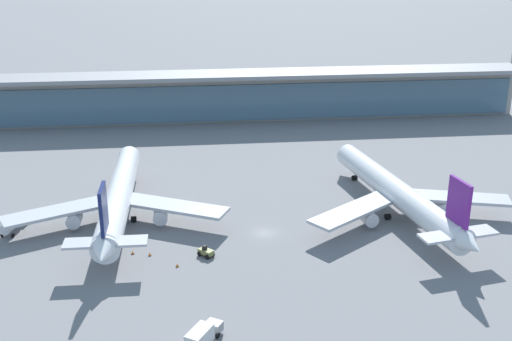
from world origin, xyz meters
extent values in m
plane|color=slate|center=(0.00, 0.00, 0.00)|extent=(1200.00, 1200.00, 0.00)
cylinder|color=white|center=(-28.81, 10.58, 4.89)|extent=(5.63, 48.98, 5.16)
cone|color=white|center=(-28.55, 37.10, 4.89)|extent=(5.10, 4.69, 5.06)
cone|color=white|center=(-29.06, -15.69, 5.41)|extent=(4.70, 5.72, 4.64)
cube|color=black|center=(-28.58, 34.15, 5.80)|extent=(3.89, 2.17, 0.62)
cube|color=#B7BABF|center=(-39.97, 6.19, 3.99)|extent=(22.53, 14.70, 0.62)
cube|color=#B7BABF|center=(-17.73, 5.98, 3.99)|extent=(22.44, 15.04, 0.62)
cylinder|color=silver|center=(-37.31, 5.65, 2.21)|extent=(2.88, 3.76, 2.85)
cylinder|color=silver|center=(-20.40, 5.48, 2.21)|extent=(2.88, 3.76, 2.85)
cube|color=#141E51|center=(-29.02, -11.22, 11.48)|extent=(0.68, 6.23, 8.01)
cube|color=#B7BABF|center=(-29.03, -12.11, 5.67)|extent=(14.27, 4.05, 0.44)
cylinder|color=black|center=(-31.68, 7.93, 0.62)|extent=(1.08, 1.26, 1.25)
cylinder|color=black|center=(-25.99, 7.88, 0.62)|extent=(1.08, 1.26, 1.25)
cylinder|color=black|center=(-28.62, 30.15, 0.62)|extent=(1.08, 1.26, 1.25)
cylinder|color=white|center=(28.18, 6.54, 4.89)|extent=(13.84, 49.06, 5.16)
cone|color=white|center=(23.43, 32.65, 4.89)|extent=(5.81, 5.47, 5.06)
cone|color=white|center=(32.89, -19.30, 5.41)|extent=(5.58, 6.42, 4.64)
cube|color=black|center=(23.96, 29.74, 5.80)|extent=(4.19, 2.79, 0.62)
cube|color=#B7BABF|center=(18.05, 0.14, 3.99)|extent=(21.29, 17.76, 0.62)
cube|color=#B7BABF|center=(39.93, 4.12, 3.99)|extent=(22.95, 11.50, 0.62)
cylinder|color=silver|center=(20.76, 0.10, 2.21)|extent=(3.47, 4.19, 2.85)
cylinder|color=silver|center=(37.39, 3.13, 2.21)|extent=(3.47, 4.19, 2.85)
cube|color=#661E84|center=(32.08, -14.90, 11.48)|extent=(1.73, 6.24, 8.01)
cube|color=#B7BABF|center=(32.24, -15.77, 5.67)|extent=(14.71, 6.40, 0.44)
cylinder|color=black|center=(25.86, 3.41, 0.62)|extent=(1.27, 1.42, 1.25)
cylinder|color=black|center=(31.46, 4.43, 0.62)|extent=(1.27, 1.42, 1.25)
cylinder|color=black|center=(24.68, 25.80, 0.62)|extent=(1.27, 1.42, 1.25)
cube|color=olive|center=(-11.86, -8.41, 0.90)|extent=(3.06, 3.02, 0.90)
cube|color=black|center=(-12.08, -8.20, 1.70)|extent=(0.99, 0.99, 0.70)
cylinder|color=black|center=(-10.66, -8.58, 0.45)|extent=(0.84, 0.83, 0.90)
cylinder|color=black|center=(-11.65, -9.60, 0.45)|extent=(0.84, 0.83, 0.90)
cylinder|color=black|center=(-12.07, -7.21, 0.45)|extent=(0.84, 0.83, 0.90)
cylinder|color=black|center=(-13.06, -8.24, 0.45)|extent=(0.84, 0.83, 0.90)
cube|color=gray|center=(-48.19, 9.93, 1.20)|extent=(2.82, 2.53, 1.50)
cylinder|color=silver|center=(-49.36, 5.28, 1.90)|extent=(3.41, 5.94, 2.10)
cylinder|color=black|center=(-49.49, 9.28, 0.45)|extent=(0.49, 0.94, 0.90)
cylinder|color=black|center=(-47.35, 8.74, 0.45)|extent=(0.49, 0.94, 0.90)
cylinder|color=black|center=(-50.89, 3.75, 0.45)|extent=(0.49, 0.94, 0.90)
cylinder|color=black|center=(-48.75, 3.21, 0.45)|extent=(0.49, 0.94, 0.90)
cube|color=gray|center=(-11.54, -32.43, 1.20)|extent=(2.91, 2.75, 1.50)
cube|color=black|center=(-11.12, -31.76, 1.50)|extent=(1.82, 1.20, 0.70)
cube|color=silver|center=(-13.73, -35.90, 1.85)|extent=(4.40, 5.12, 2.50)
cylinder|color=black|center=(-12.86, -32.55, 0.45)|extent=(0.72, 0.91, 0.90)
cylinder|color=black|center=(-11.07, -33.67, 0.45)|extent=(0.72, 0.91, 0.90)
cube|color=#9E998E|center=(0.00, 82.20, 7.00)|extent=(180.00, 8.00, 14.00)
cube|color=slate|center=(0.00, 77.90, 6.30)|extent=(176.40, 0.50, 11.20)
cube|color=gray|center=(0.00, 80.20, 14.60)|extent=(183.60, 12.80, 1.20)
cone|color=orange|center=(-22.07, -7.08, 0.35)|extent=(0.44, 0.44, 0.70)
cube|color=black|center=(-22.07, -7.08, 0.02)|extent=(0.62, 0.62, 0.04)
cone|color=orange|center=(-25.24, -6.13, 0.35)|extent=(0.44, 0.44, 0.70)
cube|color=black|center=(-25.24, -6.13, 0.02)|extent=(0.62, 0.62, 0.04)
cone|color=orange|center=(-30.92, -8.83, 0.35)|extent=(0.44, 0.44, 0.70)
cube|color=black|center=(-30.92, -8.83, 0.02)|extent=(0.62, 0.62, 0.04)
cone|color=orange|center=(-17.06, -11.74, 0.35)|extent=(0.44, 0.44, 0.70)
cube|color=black|center=(-17.06, -11.74, 0.02)|extent=(0.62, 0.62, 0.04)
camera|label=1|loc=(-14.08, -111.97, 55.30)|focal=44.67mm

